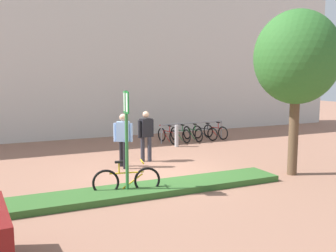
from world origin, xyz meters
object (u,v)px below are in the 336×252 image
(bollard_steel, at_px, (177,136))
(person_suited_dark, at_px, (146,133))
(tree_sidewalk, at_px, (297,58))
(bike_at_sign, at_px, (127,181))
(parking_sign_post, at_px, (127,128))
(bike_rack_cluster, at_px, (193,133))
(person_shirt_white, at_px, (123,137))

(bollard_steel, bearing_deg, person_suited_dark, -136.87)
(tree_sidewalk, distance_m, bike_at_sign, 5.92)
(parking_sign_post, height_order, bollard_steel, parking_sign_post)
(tree_sidewalk, distance_m, bike_rack_cluster, 7.14)
(person_suited_dark, relative_size, person_shirt_white, 1.00)
(person_suited_dark, bearing_deg, bollard_steel, 43.13)
(tree_sidewalk, relative_size, bike_at_sign, 2.88)
(bollard_steel, distance_m, person_suited_dark, 2.95)
(person_suited_dark, bearing_deg, bike_rack_cluster, 41.50)
(bollard_steel, height_order, person_suited_dark, person_suited_dark)
(bike_rack_cluster, distance_m, person_suited_dark, 4.61)
(tree_sidewalk, xyz_separation_m, person_suited_dark, (-3.30, 3.42, -2.42))
(parking_sign_post, bearing_deg, tree_sidewalk, -1.34)
(bike_at_sign, distance_m, bike_rack_cluster, 8.12)
(bike_at_sign, relative_size, person_suited_dark, 0.96)
(parking_sign_post, bearing_deg, bollard_steel, 53.57)
(bollard_steel, bearing_deg, parking_sign_post, -126.43)
(parking_sign_post, bearing_deg, person_suited_dark, 61.61)
(tree_sidewalk, distance_m, bollard_steel, 6.27)
(parking_sign_post, relative_size, bike_rack_cluster, 0.80)
(person_suited_dark, bearing_deg, person_shirt_white, -152.11)
(bike_at_sign, xyz_separation_m, person_shirt_white, (0.79, 2.71, 0.63))
(tree_sidewalk, xyz_separation_m, bollard_steel, (-1.18, 5.41, -2.95))
(bike_rack_cluster, distance_m, person_shirt_white, 5.68)
(tree_sidewalk, xyz_separation_m, bike_rack_cluster, (0.12, 6.45, -3.06))
(tree_sidewalk, height_order, bike_at_sign, tree_sidewalk)
(tree_sidewalk, distance_m, person_shirt_white, 5.71)
(parking_sign_post, distance_m, bike_at_sign, 1.32)
(tree_sidewalk, relative_size, bike_rack_cluster, 1.49)
(parking_sign_post, xyz_separation_m, person_shirt_white, (0.81, 2.79, -0.69))
(parking_sign_post, xyz_separation_m, person_suited_dark, (1.79, 3.30, -0.69))
(bike_rack_cluster, bearing_deg, bollard_steel, -141.34)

